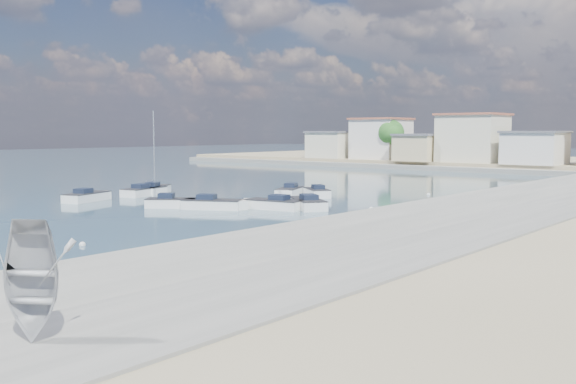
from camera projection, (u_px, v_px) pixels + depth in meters
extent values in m
plane|color=#284051|center=(460.00, 190.00, 73.16)|extent=(400.00, 400.00, 0.00)
cube|color=slate|center=(549.00, 222.00, 40.64)|extent=(5.00, 90.00, 1.80)
cube|color=slate|center=(483.00, 216.00, 43.42)|extent=(4.17, 90.00, 2.86)
cube|color=slate|center=(416.00, 240.00, 36.68)|extent=(5.31, 3.50, 1.94)
cube|color=black|center=(369.00, 222.00, 45.76)|extent=(1.00, 26.00, 0.35)
cube|color=black|center=(450.00, 205.00, 56.78)|extent=(2.00, 8.05, 0.30)
cube|color=slate|center=(549.00, 173.00, 96.81)|extent=(160.00, 2.50, 0.80)
cube|color=beige|center=(333.00, 145.00, 128.39)|extent=(8.00, 8.00, 5.00)
cube|color=#595960|center=(333.00, 132.00, 128.14)|extent=(8.48, 8.48, 0.35)
cube|color=silver|center=(381.00, 139.00, 123.42)|extent=(9.00, 9.00, 7.50)
cube|color=#99513D|center=(381.00, 119.00, 123.05)|extent=(9.54, 9.54, 0.35)
cube|color=#C5B288|center=(420.00, 148.00, 114.88)|extent=(7.00, 8.00, 4.50)
cube|color=#595960|center=(420.00, 135.00, 114.66)|extent=(7.42, 8.48, 0.35)
cube|color=beige|center=(473.00, 139.00, 110.50)|extent=(10.00, 9.00, 8.00)
cube|color=#99513D|center=(473.00, 114.00, 110.11)|extent=(10.60, 9.54, 0.35)
cube|color=silver|center=(535.00, 149.00, 102.86)|extent=(8.50, 8.50, 5.00)
cube|color=#595960|center=(536.00, 132.00, 102.61)|extent=(9.01, 9.01, 0.35)
cylinder|color=#38281E|center=(391.00, 151.00, 118.77)|extent=(0.44, 0.44, 3.38)
sphere|color=#1D4E1A|center=(391.00, 133.00, 118.45)|extent=(4.80, 4.80, 4.80)
sphere|color=#1D4E1A|center=(394.00, 134.00, 117.44)|extent=(3.60, 3.60, 3.60)
sphere|color=#1D4E1A|center=(389.00, 132.00, 119.26)|extent=(3.30, 3.30, 3.30)
cylinder|color=#38281E|center=(491.00, 154.00, 109.59)|extent=(0.44, 0.44, 2.93)
sphere|color=#1D4E1A|center=(492.00, 137.00, 109.32)|extent=(4.16, 4.16, 4.16)
sphere|color=#1D4E1A|center=(495.00, 138.00, 108.44)|extent=(3.12, 3.12, 3.12)
sphere|color=#1D4E1A|center=(489.00, 136.00, 110.02)|extent=(2.86, 2.86, 2.86)
cube|color=white|center=(87.00, 198.00, 60.92)|extent=(3.43, 5.33, 1.00)
cube|color=white|center=(101.00, 196.00, 62.90)|extent=(1.84, 1.84, 1.00)
cube|color=#262628|center=(87.00, 193.00, 60.88)|extent=(3.47, 5.34, 0.08)
cube|color=#182033|center=(83.00, 191.00, 60.39)|extent=(1.62, 1.80, 0.48)
cube|color=white|center=(171.00, 204.00, 55.74)|extent=(4.48, 3.96, 1.00)
cube|color=white|center=(192.00, 204.00, 55.64)|extent=(1.39, 1.39, 1.00)
cube|color=#262628|center=(171.00, 199.00, 55.70)|extent=(4.50, 3.99, 0.08)
cube|color=#182033|center=(166.00, 196.00, 55.70)|extent=(1.68, 1.63, 0.48)
cube|color=white|center=(307.00, 205.00, 55.32)|extent=(5.64, 4.89, 1.00)
cube|color=white|center=(300.00, 202.00, 57.59)|extent=(1.68, 1.68, 1.00)
cube|color=#262628|center=(307.00, 199.00, 55.27)|extent=(5.67, 4.92, 0.08)
cube|color=#182033|center=(309.00, 197.00, 54.72)|extent=(2.08, 2.00, 0.48)
cube|color=white|center=(274.00, 206.00, 54.67)|extent=(5.27, 2.94, 1.00)
cube|color=white|center=(253.00, 204.00, 55.69)|extent=(2.00, 2.00, 1.00)
cube|color=#262628|center=(274.00, 200.00, 54.62)|extent=(5.27, 2.98, 0.08)
cube|color=#182033|center=(279.00, 197.00, 54.36)|extent=(1.70, 1.52, 0.48)
cube|color=white|center=(144.00, 193.00, 66.30)|extent=(3.19, 5.50, 1.00)
cube|color=white|center=(157.00, 191.00, 68.27)|extent=(1.99, 1.99, 1.00)
cube|color=#262628|center=(144.00, 188.00, 66.25)|extent=(3.23, 5.51, 0.08)
cube|color=#182033|center=(141.00, 186.00, 65.77)|extent=(1.59, 1.80, 0.48)
cube|color=white|center=(317.00, 194.00, 65.21)|extent=(4.62, 4.16, 1.00)
cube|color=white|center=(312.00, 192.00, 67.07)|extent=(1.41, 1.41, 1.00)
cube|color=#262628|center=(317.00, 189.00, 65.16)|extent=(4.65, 4.19, 0.08)
cube|color=#182033|center=(318.00, 187.00, 64.70)|extent=(1.74, 1.70, 0.48)
cube|color=white|center=(290.00, 193.00, 66.26)|extent=(3.70, 5.23, 1.00)
cube|color=white|center=(284.00, 195.00, 64.23)|extent=(1.69, 1.69, 1.00)
cube|color=#262628|center=(290.00, 188.00, 66.21)|extent=(3.74, 5.25, 0.08)
cube|color=#182033|center=(291.00, 185.00, 66.66)|extent=(1.65, 1.81, 0.48)
cube|color=white|center=(212.00, 206.00, 54.76)|extent=(5.39, 4.14, 1.00)
cube|color=white|center=(237.00, 206.00, 54.32)|extent=(1.75, 1.75, 1.00)
cube|color=#262628|center=(212.00, 200.00, 54.71)|extent=(5.41, 4.17, 0.08)
cube|color=#182033|center=(207.00, 197.00, 54.79)|extent=(1.92, 1.80, 0.48)
cube|color=white|center=(155.00, 191.00, 68.46)|extent=(4.20, 5.47, 1.00)
cube|color=white|center=(163.00, 189.00, 70.74)|extent=(1.53, 1.53, 1.00)
cube|color=#262628|center=(155.00, 186.00, 68.41)|extent=(4.23, 5.48, 0.08)
cube|color=#182033|center=(153.00, 184.00, 67.87)|extent=(1.75, 1.92, 0.48)
cylinder|color=silver|center=(154.00, 149.00, 68.03)|extent=(0.12, 0.12, 8.00)
cylinder|color=silver|center=(150.00, 181.00, 67.17)|extent=(1.28, 2.11, 0.08)
sphere|color=silver|center=(340.00, 238.00, 39.75)|extent=(0.38, 0.38, 0.38)
sphere|color=silver|center=(314.00, 225.00, 45.20)|extent=(0.38, 0.38, 0.38)
sphere|color=silver|center=(82.00, 245.00, 37.19)|extent=(0.38, 0.38, 0.38)
sphere|color=silver|center=(371.00, 209.00, 54.38)|extent=(0.38, 0.38, 0.38)
sphere|color=silver|center=(445.00, 198.00, 63.89)|extent=(0.38, 0.38, 0.38)
sphere|color=silver|center=(429.00, 195.00, 66.93)|extent=(0.38, 0.38, 0.38)
imported|color=#A5A8AD|center=(33.00, 331.00, 14.61)|extent=(3.17, 2.69, 0.54)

